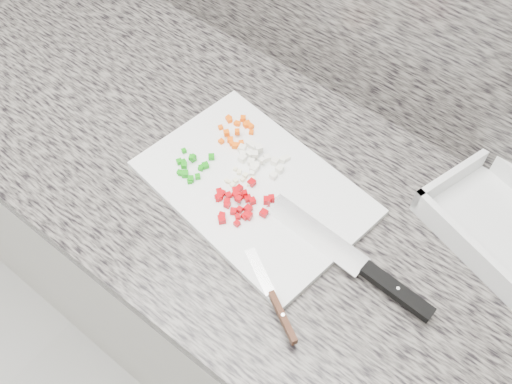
# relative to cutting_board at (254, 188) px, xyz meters

# --- Properties ---
(cabinet) EXTENTS (3.92, 0.62, 0.86)m
(cabinet) POSITION_rel_cutting_board_xyz_m (-0.09, 0.01, -0.48)
(cabinet) COLOR silver
(cabinet) RESTS_ON ground
(countertop) EXTENTS (3.96, 0.64, 0.04)m
(countertop) POSITION_rel_cutting_board_xyz_m (-0.09, 0.01, -0.03)
(countertop) COLOR #625D57
(countertop) RESTS_ON cabinet
(cutting_board) EXTENTS (0.45, 0.33, 0.01)m
(cutting_board) POSITION_rel_cutting_board_xyz_m (0.00, 0.00, 0.00)
(cutting_board) COLOR white
(cutting_board) RESTS_ON countertop
(carrot_pile) EXTENTS (0.07, 0.08, 0.02)m
(carrot_pile) POSITION_rel_cutting_board_xyz_m (-0.11, 0.08, 0.01)
(carrot_pile) COLOR #FF5905
(carrot_pile) RESTS_ON cutting_board
(onion_pile) EXTENTS (0.10, 0.08, 0.02)m
(onion_pile) POSITION_rel_cutting_board_xyz_m (-0.03, 0.05, 0.01)
(onion_pile) COLOR white
(onion_pile) RESTS_ON cutting_board
(green_pepper_pile) EXTENTS (0.07, 0.08, 0.02)m
(green_pepper_pile) POSITION_rel_cutting_board_xyz_m (-0.12, -0.04, 0.01)
(green_pepper_pile) COLOR #108C0C
(green_pepper_pile) RESTS_ON cutting_board
(red_pepper_pile) EXTENTS (0.11, 0.11, 0.02)m
(red_pepper_pile) POSITION_rel_cutting_board_xyz_m (0.01, -0.05, 0.01)
(red_pepper_pile) COLOR #B30209
(red_pepper_pile) RESTS_ON cutting_board
(garlic_pile) EXTENTS (0.05, 0.04, 0.01)m
(garlic_pile) POSITION_rel_cutting_board_xyz_m (-0.03, -0.01, 0.01)
(garlic_pile) COLOR #F6F0BE
(garlic_pile) RESTS_ON cutting_board
(chef_knife) EXTENTS (0.34, 0.06, 0.02)m
(chef_knife) POSITION_rel_cutting_board_xyz_m (0.26, -0.02, 0.01)
(chef_knife) COLOR white
(chef_knife) RESTS_ON cutting_board
(paring_knife) EXTENTS (0.17, 0.10, 0.02)m
(paring_knife) POSITION_rel_cutting_board_xyz_m (0.18, -0.17, 0.01)
(paring_knife) COLOR white
(paring_knife) RESTS_ON cutting_board
(tray) EXTENTS (0.31, 0.26, 0.06)m
(tray) POSITION_rel_cutting_board_xyz_m (0.40, 0.19, 0.01)
(tray) COLOR silver
(tray) RESTS_ON countertop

